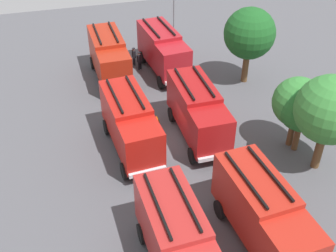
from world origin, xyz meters
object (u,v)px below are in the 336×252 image
at_px(fire_truck_1, 130,123).
at_px(firefighter_3, 227,120).
at_px(firefighter_1, 134,56).
at_px(firefighter_2, 139,60).
at_px(lamppost, 174,0).
at_px(fire_truck_3, 163,49).
at_px(fire_truck_5, 264,213).
at_px(traffic_cone_1, 224,179).
at_px(tree_1, 298,102).
at_px(traffic_cone_0, 157,119).
at_px(fire_truck_2, 178,241).
at_px(tree_0, 250,34).
at_px(tree_2, 303,107).
at_px(fire_truck_0, 109,56).
at_px(fire_truck_4, 198,111).
at_px(tree_3, 330,110).

relative_size(fire_truck_1, firefighter_3, 4.22).
xyz_separation_m(fire_truck_1, firefighter_1, (-11.86, 2.70, -1.21)).
distance_m(firefighter_2, lamppost, 7.79).
bearing_deg(firefighter_3, fire_truck_3, -62.65).
distance_m(fire_truck_1, fire_truck_5, 10.69).
distance_m(traffic_cone_1, lamppost, 21.63).
xyz_separation_m(tree_1, traffic_cone_0, (-4.90, -8.23, -3.11)).
bearing_deg(fire_truck_2, tree_0, 143.91).
relative_size(fire_truck_5, tree_2, 1.46).
distance_m(fire_truck_0, fire_truck_5, 20.06).
relative_size(fire_truck_4, firefighter_2, 4.29).
bearing_deg(fire_truck_3, tree_2, 18.38).
xyz_separation_m(fire_truck_1, tree_3, (5.05, 11.08, 2.26)).
height_order(fire_truck_2, fire_truck_5, same).
distance_m(fire_truck_0, traffic_cone_1, 15.71).
bearing_deg(tree_1, traffic_cone_1, -67.65).
distance_m(tree_0, traffic_cone_1, 13.63).
height_order(fire_truck_4, traffic_cone_1, fire_truck_4).
bearing_deg(fire_truck_4, firefighter_2, -170.63).
height_order(fire_truck_0, fire_truck_5, same).
xyz_separation_m(fire_truck_1, lamppost, (-16.16, 7.75, 2.03)).
xyz_separation_m(fire_truck_5, firefighter_3, (-9.52, 2.01, -1.17)).
bearing_deg(tree_0, fire_truck_4, -46.06).
distance_m(fire_truck_1, lamppost, 18.03).
distance_m(fire_truck_4, firefighter_1, 11.94).
xyz_separation_m(fire_truck_1, tree_1, (2.52, 10.61, 1.31)).
bearing_deg(fire_truck_1, fire_truck_0, 174.66).
distance_m(fire_truck_4, fire_truck_5, 9.65).
bearing_deg(tree_2, fire_truck_4, -118.50).
relative_size(fire_truck_3, tree_3, 1.13).
relative_size(fire_truck_3, fire_truck_4, 1.03).
xyz_separation_m(tree_3, traffic_cone_0, (-7.43, -8.71, -4.06)).
bearing_deg(lamppost, fire_truck_1, -25.64).
bearing_deg(fire_truck_0, traffic_cone_0, 14.53).
bearing_deg(fire_truck_1, traffic_cone_1, 40.04).
distance_m(firefighter_1, traffic_cone_0, 9.51).
distance_m(tree_0, tree_1, 8.98).
relative_size(fire_truck_1, tree_2, 1.45).
distance_m(firefighter_3, tree_3, 7.40).
height_order(tree_1, tree_2, tree_1).
xyz_separation_m(fire_truck_3, tree_1, (12.51, 5.66, 1.31)).
height_order(firefighter_3, tree_1, tree_1).
height_order(fire_truck_2, firefighter_2, fire_truck_2).
bearing_deg(tree_0, lamppost, -160.48).
bearing_deg(tree_1, firefighter_1, -151.20).
bearing_deg(fire_truck_3, fire_truck_4, -6.57).
bearing_deg(fire_truck_5, firefighter_2, -179.03).
relative_size(tree_0, tree_3, 0.99).
bearing_deg(fire_truck_5, lamppost, 169.31).
distance_m(fire_truck_4, tree_3, 8.51).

